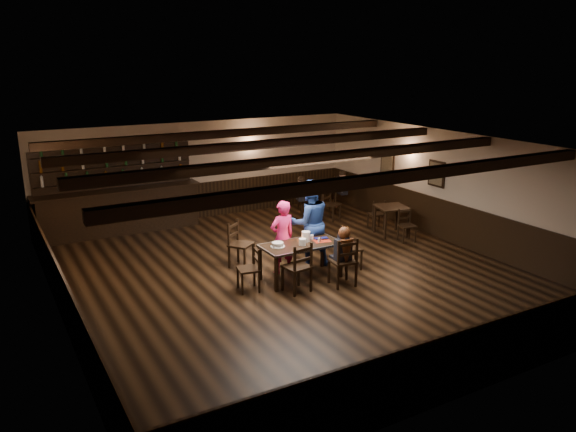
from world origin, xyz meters
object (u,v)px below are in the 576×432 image
cake (278,245)px  chair_near_left (300,264)px  chair_near_right (345,258)px  bar_counter (119,205)px  dining_table (301,247)px  woman_pink (282,237)px  man_blue (309,223)px

cake → chair_near_left: bearing=-80.6°
chair_near_right → bar_counter: bearing=117.0°
dining_table → chair_near_right: (0.54, -0.79, -0.09)m
chair_near_right → bar_counter: bar_counter is taller
woman_pink → man_blue: (0.72, 0.11, 0.17)m
man_blue → cake: 1.21m
dining_table → woman_pink: (-0.15, 0.49, 0.10)m
woman_pink → man_blue: man_blue is taller
chair_near_left → bar_counter: bar_counter is taller
dining_table → cake: 0.52m
cake → bar_counter: 5.35m
chair_near_right → cake: (-1.03, 0.85, 0.20)m
dining_table → man_blue: (0.57, 0.60, 0.27)m
cake → dining_table: bearing=-7.4°
chair_near_left → cake: chair_near_left is taller
bar_counter → chair_near_left: bearing=-70.1°
chair_near_right → man_blue: (0.03, 1.39, 0.36)m
dining_table → cake: (-0.50, 0.07, 0.12)m
chair_near_left → woman_pink: 1.14m
dining_table → woman_pink: bearing=107.4°
chair_near_right → woman_pink: (-0.69, 1.28, 0.19)m
chair_near_left → cake: 0.71m
chair_near_left → chair_near_right: chair_near_right is taller
dining_table → chair_near_left: (-0.39, -0.61, -0.09)m
dining_table → woman_pink: 0.53m
man_blue → woman_pink: bearing=20.7°
chair_near_right → cake: bearing=140.5°
chair_near_left → chair_near_right: 0.94m
chair_near_left → man_blue: 1.58m
dining_table → bar_counter: bearing=115.8°
chair_near_right → man_blue: size_ratio=0.53×
man_blue → chair_near_left: bearing=63.8°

